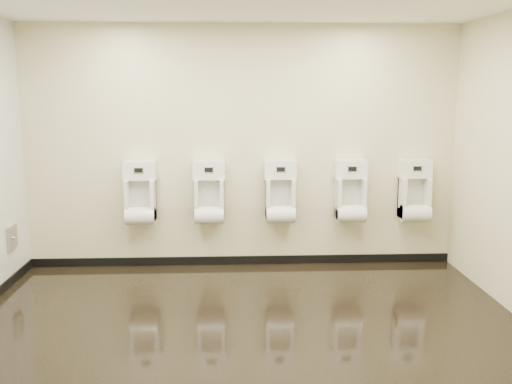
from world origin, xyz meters
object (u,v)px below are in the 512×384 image
urinal_4 (415,195)px  urinal_0 (140,198)px  access_panel (12,238)px  urinal_3 (351,196)px  urinal_2 (280,196)px  urinal_1 (209,197)px

urinal_4 → urinal_0: bearing=180.0°
access_panel → urinal_3: (3.74, 0.42, 0.35)m
urinal_0 → urinal_4: size_ratio=1.00×
urinal_2 → urinal_1: bearing=180.0°
urinal_4 → access_panel: bearing=-174.6°
urinal_2 → urinal_0: bearing=180.0°
urinal_0 → urinal_4: bearing=0.0°
urinal_1 → urinal_3: (1.64, 0.00, 0.00)m
access_panel → urinal_4: 4.53m
urinal_1 → urinal_4: 2.40m
urinal_0 → urinal_2: bearing=0.0°
access_panel → urinal_2: urinal_2 is taller
urinal_1 → urinal_2: bearing=0.0°
urinal_2 → urinal_4: size_ratio=1.00×
access_panel → urinal_4: urinal_4 is taller
urinal_0 → access_panel: bearing=-162.1°
urinal_0 → urinal_1: 0.79m
access_panel → urinal_2: size_ratio=0.35×
urinal_4 → urinal_1: bearing=180.0°
access_panel → urinal_0: 1.42m
urinal_0 → urinal_1: (0.79, 0.00, 0.00)m
urinal_3 → urinal_4: bearing=0.0°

